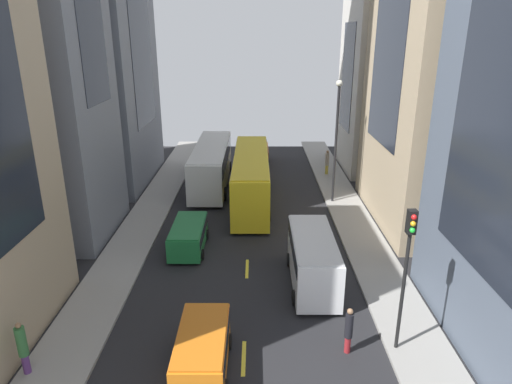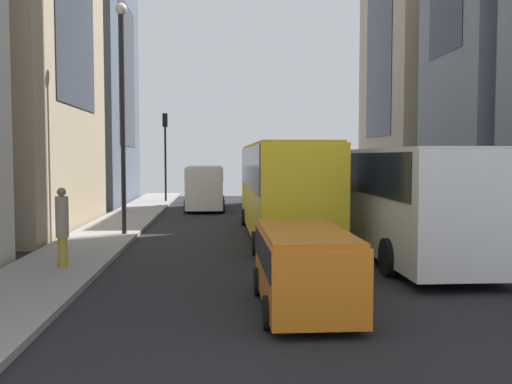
# 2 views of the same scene
# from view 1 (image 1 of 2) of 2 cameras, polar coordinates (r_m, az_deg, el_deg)

# --- Properties ---
(ground_plane) EXTENTS (40.60, 40.60, 0.00)m
(ground_plane) POSITION_cam_1_polar(r_m,az_deg,el_deg) (30.72, -0.92, -3.29)
(ground_plane) COLOR black
(sidewalk_west) EXTENTS (2.65, 44.00, 0.15)m
(sidewalk_west) POSITION_cam_1_polar(r_m,az_deg,el_deg) (31.58, -13.70, -3.08)
(sidewalk_west) COLOR gray
(sidewalk_west) RESTS_ON ground
(sidewalk_east) EXTENTS (2.65, 44.00, 0.15)m
(sidewalk_east) POSITION_cam_1_polar(r_m,az_deg,el_deg) (31.37, 11.95, -3.10)
(sidewalk_east) COLOR gray
(sidewalk_east) RESTS_ON ground
(lane_stripe_1) EXTENTS (0.16, 2.00, 0.01)m
(lane_stripe_1) POSITION_cam_1_polar(r_m,az_deg,el_deg) (18.64, -1.59, -20.30)
(lane_stripe_1) COLOR yellow
(lane_stripe_1) RESTS_ON ground
(lane_stripe_2) EXTENTS (0.16, 2.00, 0.01)m
(lane_stripe_2) POSITION_cam_1_polar(r_m,az_deg,el_deg) (24.42, -1.16, -9.70)
(lane_stripe_2) COLOR yellow
(lane_stripe_2) RESTS_ON ground
(lane_stripe_3) EXTENTS (0.16, 2.00, 0.01)m
(lane_stripe_3) POSITION_cam_1_polar(r_m,az_deg,el_deg) (30.72, -0.92, -3.28)
(lane_stripe_3) COLOR yellow
(lane_stripe_3) RESTS_ON ground
(lane_stripe_4) EXTENTS (0.16, 2.00, 0.01)m
(lane_stripe_4) POSITION_cam_1_polar(r_m,az_deg,el_deg) (37.26, -0.76, 0.91)
(lane_stripe_4) COLOR yellow
(lane_stripe_4) RESTS_ON ground
(lane_stripe_5) EXTENTS (0.16, 2.00, 0.01)m
(lane_stripe_5) POSITION_cam_1_polar(r_m,az_deg,el_deg) (43.95, -0.65, 3.85)
(lane_stripe_5) COLOR yellow
(lane_stripe_5) RESTS_ON ground
(lane_stripe_6) EXTENTS (0.16, 2.00, 0.01)m
(lane_stripe_6) POSITION_cam_1_polar(r_m,az_deg,el_deg) (50.72, -0.57, 6.00)
(lane_stripe_6) COLOR yellow
(lane_stripe_6) RESTS_ON ground
(building_west_2) EXTENTS (9.53, 11.26, 21.39)m
(building_west_2) POSITION_cam_1_polar(r_m,az_deg,el_deg) (39.30, -21.34, 16.51)
(building_west_2) COLOR slate
(building_west_2) RESTS_ON ground
(building_east_1) EXTENTS (9.10, 11.68, 23.21)m
(building_east_1) POSITION_cam_1_polar(r_m,az_deg,el_deg) (31.07, 24.95, 17.25)
(building_east_1) COLOR tan
(building_east_1) RESTS_ON ground
(building_east_2) EXTENTS (9.88, 8.50, 16.46)m
(building_east_2) POSITION_cam_1_polar(r_m,az_deg,el_deg) (42.65, 18.13, 13.68)
(building_east_2) COLOR beige
(building_east_2) RESTS_ON ground
(city_bus_white) EXTENTS (2.81, 11.47, 3.35)m
(city_bus_white) POSITION_cam_1_polar(r_m,az_deg,el_deg) (36.88, -5.71, 3.87)
(city_bus_white) COLOR silver
(city_bus_white) RESTS_ON ground
(streetcar_yellow) EXTENTS (2.70, 12.63, 3.59)m
(streetcar_yellow) POSITION_cam_1_polar(r_m,az_deg,el_deg) (33.07, -0.66, 2.32)
(streetcar_yellow) COLOR yellow
(streetcar_yellow) RESTS_ON ground
(delivery_van_white) EXTENTS (2.25, 5.89, 2.58)m
(delivery_van_white) POSITION_cam_1_polar(r_m,az_deg,el_deg) (22.56, 7.21, -8.14)
(delivery_van_white) COLOR white
(delivery_van_white) RESTS_ON ground
(car_orange_0) EXTENTS (1.88, 4.14, 1.64)m
(car_orange_0) POSITION_cam_1_polar(r_m,az_deg,el_deg) (43.37, 0.38, 4.95)
(car_orange_0) COLOR orange
(car_orange_0) RESTS_ON ground
(car_orange_1) EXTENTS (1.99, 4.02, 1.65)m
(car_orange_1) POSITION_cam_1_polar(r_m,az_deg,el_deg) (17.64, -6.85, -19.12)
(car_orange_1) COLOR orange
(car_orange_1) RESTS_ON ground
(car_green_2) EXTENTS (1.98, 4.22, 1.57)m
(car_green_2) POSITION_cam_1_polar(r_m,az_deg,el_deg) (26.36, -8.60, -5.37)
(car_green_2) COLOR #1E7238
(car_green_2) RESTS_ON ground
(pedestrian_crossing_mid) EXTENTS (0.36, 0.36, 2.15)m
(pedestrian_crossing_mid) POSITION_cam_1_polar(r_m,az_deg,el_deg) (19.06, -27.52, -17.03)
(pedestrian_crossing_mid) COLOR #593372
(pedestrian_crossing_mid) RESTS_ON ground
(pedestrian_crossing_near) EXTENTS (0.34, 0.34, 2.14)m
(pedestrian_crossing_near) POSITION_cam_1_polar(r_m,az_deg,el_deg) (39.81, 8.98, 3.84)
(pedestrian_crossing_near) COLOR gold
(pedestrian_crossing_near) RESTS_ON ground
(pedestrian_walking_far) EXTENTS (0.32, 0.32, 2.00)m
(pedestrian_walking_far) POSITION_cam_1_polar(r_m,az_deg,el_deg) (18.62, 11.66, -16.68)
(pedestrian_walking_far) COLOR maroon
(pedestrian_walking_far) RESTS_ON ground
(traffic_light_near_corner) EXTENTS (0.32, 0.44, 5.87)m
(traffic_light_near_corner) POSITION_cam_1_polar(r_m,az_deg,el_deg) (17.56, 18.64, -7.63)
(traffic_light_near_corner) COLOR black
(traffic_light_near_corner) RESTS_ON ground
(streetlamp_near) EXTENTS (0.44, 0.44, 8.76)m
(streetlamp_near) POSITION_cam_1_polar(r_m,az_deg,el_deg) (32.38, 10.15, 7.58)
(streetlamp_near) COLOR black
(streetlamp_near) RESTS_ON ground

